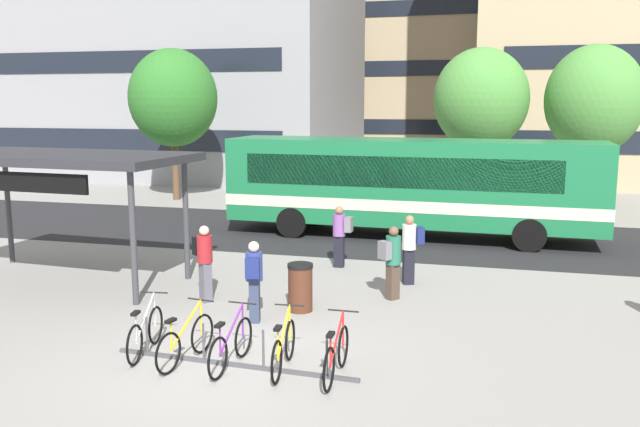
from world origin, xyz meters
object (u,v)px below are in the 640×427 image
Objects in this scene: transit_shelter at (58,162)px; commuter_black_pack_4 at (204,258)px; commuter_grey_pack_5 at (392,258)px; street_tree_0 at (481,99)px; trash_bin at (300,287)px; street_tree_2 at (173,98)px; parked_bicycle_purple_2 at (231,346)px; commuter_navy_pack_0 at (254,276)px; parked_bicycle_yellow_3 at (284,349)px; commuter_grey_pack_1 at (340,232)px; street_tree_1 at (594,100)px; parked_bicycle_red_4 at (336,356)px; commuter_navy_pack_3 at (410,245)px; parked_bicycle_yellow_1 at (186,341)px; city_bus at (413,184)px; parked_bicycle_silver_0 at (145,333)px.

transit_shelter reaches higher than commuter_black_pack_4.
commuter_grey_pack_5 is 0.25× the size of street_tree_0.
trash_bin is 0.15× the size of street_tree_2.
commuter_navy_pack_0 is (-0.43, 2.28, 0.58)m from parked_bicycle_purple_2.
commuter_grey_pack_1 is (-0.68, 7.08, 0.58)m from parked_bicycle_yellow_3.
transit_shelter is at bearing -132.74° from street_tree_1.
commuter_navy_pack_3 is (0.43, 5.94, 0.60)m from parked_bicycle_red_4.
parked_bicycle_yellow_1 is at bearing -31.89° from commuter_black_pack_4.
commuter_navy_pack_3 is at bearing 53.79° from trash_bin.
city_bus reaches higher than parked_bicycle_yellow_3.
city_bus reaches higher than trash_bin.
transit_shelter is (-5.24, 4.03, 2.60)m from parked_bicycle_yellow_1.
parked_bicycle_purple_2 is 1.81m from parked_bicycle_red_4.
parked_bicycle_silver_0 is 21.55m from street_tree_1.
parked_bicycle_purple_2 is at bearing -94.37° from trash_bin.
parked_bicycle_purple_2 is 0.26× the size of street_tree_0.
parked_bicycle_yellow_1 is 7.10m from transit_shelter.
transit_shelter is at bearing 55.20° from parked_bicycle_yellow_3.
street_tree_0 reaches higher than trash_bin.
commuter_navy_pack_3 is at bearing -49.41° from commuter_navy_pack_0.
commuter_navy_pack_3 reaches higher than commuter_grey_pack_1.
city_bus is 11.74× the size of trash_bin.
street_tree_0 is (1.63, 19.17, 4.11)m from parked_bicycle_red_4.
street_tree_2 is at bearing 33.34° from parked_bicycle_red_4.
transit_shelter reaches higher than commuter_navy_pack_0.
parked_bicycle_red_4 is 1.00× the size of commuter_black_pack_4.
parked_bicycle_red_4 is 21.40m from street_tree_2.
parked_bicycle_yellow_3 is 1.67× the size of trash_bin.
city_bus is at bearing -3.79° from parked_bicycle_yellow_1.
transit_shelter is 7.30m from commuter_grey_pack_1.
parked_bicycle_yellow_3 is at bearing -9.65° from commuter_black_pack_4.
city_bus is 11.71m from parked_bicycle_yellow_3.
parked_bicycle_yellow_3 is 1.03× the size of commuter_grey_pack_5.
parked_bicycle_purple_2 is 3.26m from trash_bin.
street_tree_0 is at bearing 77.61° from city_bus.
parked_bicycle_yellow_1 is 0.26× the size of street_tree_0.
city_bus is at bearing -103.91° from street_tree_0.
transit_shelter is 0.97× the size of street_tree_1.
street_tree_2 is at bearing 18.27° from commuter_navy_pack_0.
parked_bicycle_yellow_3 is 19.70m from street_tree_0.
parked_bicycle_red_4 is at bearing -87.39° from city_bus.
trash_bin reaches higher than parked_bicycle_red_4.
street_tree_0 is at bearing -117.09° from commuter_navy_pack_3.
parked_bicycle_yellow_1 is at bearing 88.08° from parked_bicycle_yellow_3.
street_tree_0 reaches higher than parked_bicycle_yellow_1.
street_tree_1 is (9.55, 18.88, 4.08)m from parked_bicycle_silver_0.
street_tree_0 reaches higher than parked_bicycle_purple_2.
trash_bin is at bearing -1.98° from parked_bicycle_purple_2.
parked_bicycle_yellow_1 is at bearing 156.73° from commuter_navy_pack_0.
parked_bicycle_yellow_1 is at bearing -114.45° from street_tree_1.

